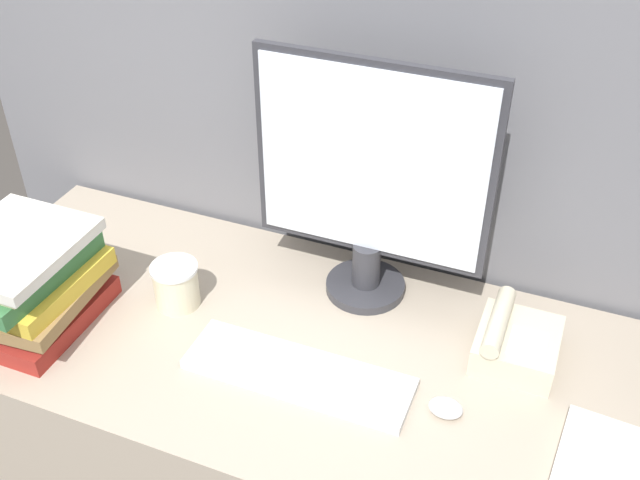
# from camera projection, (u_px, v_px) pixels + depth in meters

# --- Properties ---
(cubicle_panel_rear) EXTENTS (1.96, 0.04, 1.48)m
(cubicle_panel_rear) POSITION_uv_depth(u_px,v_px,m) (358.00, 248.00, 1.78)
(cubicle_panel_rear) COLOR slate
(cubicle_panel_rear) RESTS_ON ground_plane
(desk) EXTENTS (1.56, 0.66, 0.75)m
(desk) POSITION_uv_depth(u_px,v_px,m) (300.00, 462.00, 1.72)
(desk) COLOR tan
(desk) RESTS_ON ground_plane
(monitor) EXTENTS (0.49, 0.17, 0.53)m
(monitor) POSITION_uv_depth(u_px,v_px,m) (371.00, 184.00, 1.48)
(monitor) COLOR #333338
(monitor) RESTS_ON desk
(keyboard) EXTENTS (0.44, 0.13, 0.02)m
(keyboard) POSITION_uv_depth(u_px,v_px,m) (298.00, 373.00, 1.42)
(keyboard) COLOR silver
(keyboard) RESTS_ON desk
(mouse) EXTENTS (0.06, 0.05, 0.03)m
(mouse) POSITION_uv_depth(u_px,v_px,m) (446.00, 408.00, 1.35)
(mouse) COLOR silver
(mouse) RESTS_ON desk
(coffee_cup) EXTENTS (0.10, 0.10, 0.10)m
(coffee_cup) POSITION_uv_depth(u_px,v_px,m) (176.00, 285.00, 1.57)
(coffee_cup) COLOR beige
(coffee_cup) RESTS_ON desk
(book_stack) EXTENTS (0.26, 0.30, 0.21)m
(book_stack) POSITION_uv_depth(u_px,v_px,m) (27.00, 281.00, 1.49)
(book_stack) COLOR maroon
(book_stack) RESTS_ON desk
(desk_telephone) EXTENTS (0.15, 0.18, 0.10)m
(desk_telephone) POSITION_uv_depth(u_px,v_px,m) (515.00, 343.00, 1.45)
(desk_telephone) COLOR beige
(desk_telephone) RESTS_ON desk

